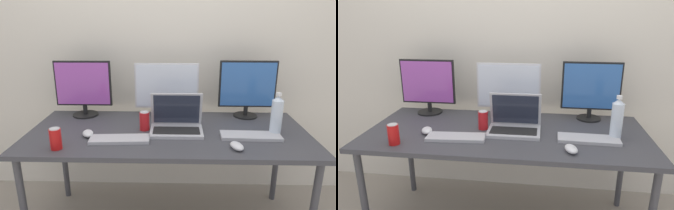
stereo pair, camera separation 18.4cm
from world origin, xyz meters
TOP-DOWN VIEW (x-y plane):
  - wall_back at (0.00, 0.59)m, footprint 7.00×0.08m
  - work_desk at (0.00, 0.00)m, footprint 1.84×0.80m
  - monitor_left at (-0.64, 0.30)m, footprint 0.42×0.19m
  - monitor_center at (-0.02, 0.29)m, footprint 0.47×0.21m
  - monitor_right at (0.58, 0.30)m, footprint 0.42×0.17m
  - laptop_silver at (0.06, 0.01)m, footprint 0.34×0.24m
  - keyboard_main at (-0.29, -0.17)m, footprint 0.37×0.15m
  - keyboard_aux at (0.52, -0.09)m, footprint 0.38×0.14m
  - mouse_by_keyboard at (-0.51, -0.11)m, footprint 0.10×0.12m
  - mouse_by_laptop at (0.40, -0.27)m, footprint 0.10×0.12m
  - water_bottle at (0.69, -0.04)m, footprint 0.07×0.07m
  - soda_can_near_keyboard at (-0.64, -0.29)m, footprint 0.07×0.07m
  - soda_can_by_laptop at (-0.16, 0.02)m, footprint 0.07×0.07m

SIDE VIEW (x-z plane):
  - work_desk at x=0.00m, z-range 0.31..1.05m
  - keyboard_main at x=-0.29m, z-range 0.74..0.76m
  - keyboard_aux at x=0.52m, z-range 0.74..0.76m
  - mouse_by_laptop at x=0.40m, z-range 0.74..0.78m
  - mouse_by_keyboard at x=-0.51m, z-range 0.74..0.78m
  - laptop_silver at x=0.06m, z-range 0.67..0.92m
  - soda_can_near_keyboard at x=-0.64m, z-range 0.74..0.87m
  - soda_can_by_laptop at x=-0.16m, z-range 0.74..0.87m
  - water_bottle at x=0.69m, z-range 0.73..1.01m
  - monitor_center at x=-0.02m, z-range 0.75..1.15m
  - monitor_left at x=-0.64m, z-range 0.75..1.17m
  - monitor_right at x=0.58m, z-range 0.75..1.18m
  - wall_back at x=0.00m, z-range 0.00..2.60m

